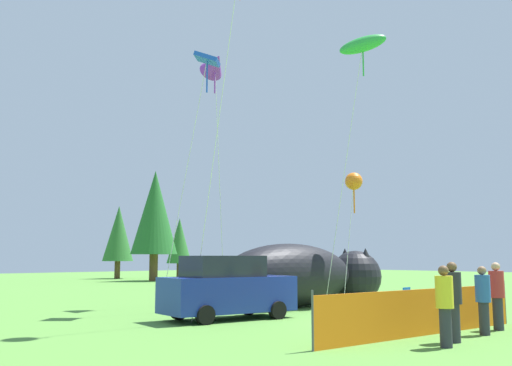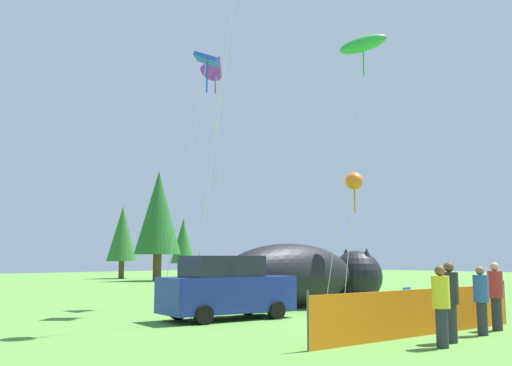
% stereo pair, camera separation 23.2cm
% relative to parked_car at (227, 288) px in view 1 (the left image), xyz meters
% --- Properties ---
extents(ground_plane, '(120.00, 120.00, 0.00)m').
position_rel_parked_car_xyz_m(ground_plane, '(2.82, -3.50, -0.98)').
color(ground_plane, '#548C38').
extents(parked_car, '(4.48, 2.35, 2.00)m').
position_rel_parked_car_xyz_m(parked_car, '(0.00, 0.00, 0.00)').
color(parked_car, navy).
rests_on(parked_car, ground).
extents(folding_chair, '(0.55, 0.55, 0.89)m').
position_rel_parked_car_xyz_m(folding_chair, '(6.16, -2.82, -0.47)').
color(folding_chair, '#1959A5').
rests_on(folding_chair, ground).
extents(inflatable_cat, '(8.38, 2.83, 2.49)m').
position_rel_parked_car_xyz_m(inflatable_cat, '(5.35, 1.52, 0.17)').
color(inflatable_cat, black).
rests_on(inflatable_cat, ground).
extents(safety_fence, '(7.97, 0.70, 1.27)m').
position_rel_parked_car_xyz_m(safety_fence, '(1.29, -6.24, -0.40)').
color(safety_fence, orange).
rests_on(safety_fence, ground).
extents(spectator_in_yellow_shirt, '(0.40, 0.40, 1.82)m').
position_rel_parked_car_xyz_m(spectator_in_yellow_shirt, '(3.63, -7.07, 0.02)').
color(spectator_in_yellow_shirt, '#2D2D38').
rests_on(spectator_in_yellow_shirt, ground).
extents(spectator_in_white_shirt, '(0.40, 0.40, 1.85)m').
position_rel_parked_car_xyz_m(spectator_in_white_shirt, '(0.66, -7.35, 0.03)').
color(spectator_in_white_shirt, '#2D2D38').
rests_on(spectator_in_white_shirt, ground).
extents(spectator_in_black_shirt, '(0.38, 0.38, 1.73)m').
position_rel_parked_car_xyz_m(spectator_in_black_shirt, '(2.40, -7.25, -0.03)').
color(spectator_in_black_shirt, '#2D2D38').
rests_on(spectator_in_black_shirt, ground).
extents(spectator_in_red_shirt, '(0.39, 0.39, 1.78)m').
position_rel_parked_car_xyz_m(spectator_in_red_shirt, '(-0.17, -7.58, -0.01)').
color(spectator_in_red_shirt, '#2D2D38').
rests_on(spectator_in_red_shirt, ground).
extents(kite_green_fish, '(1.83, 2.35, 10.94)m').
position_rel_parked_car_xyz_m(kite_green_fish, '(6.11, -1.07, 9.35)').
color(kite_green_fish, silver).
rests_on(kite_green_fish, ground).
extents(kite_orange_flower, '(1.52, 0.71, 5.37)m').
position_rel_parked_car_xyz_m(kite_orange_flower, '(6.64, -0.09, 4.01)').
color(kite_orange_flower, silver).
rests_on(kite_orange_flower, ground).
extents(kite_blue_box, '(1.91, 1.60, 9.67)m').
position_rel_parked_car_xyz_m(kite_blue_box, '(0.98, 2.45, 8.24)').
color(kite_blue_box, silver).
rests_on(kite_blue_box, ground).
extents(kite_purple_delta, '(2.23, 1.90, 10.85)m').
position_rel_parked_car_xyz_m(kite_purple_delta, '(2.91, 4.30, 9.17)').
color(kite_purple_delta, silver).
rests_on(kite_purple_delta, ground).
extents(horizon_tree_east, '(3.84, 3.84, 9.17)m').
position_rel_parked_car_xyz_m(horizon_tree_east, '(14.47, 26.31, 4.65)').
color(horizon_tree_east, brown).
rests_on(horizon_tree_east, ground).
extents(horizon_tree_west, '(2.38, 2.38, 5.69)m').
position_rel_parked_car_xyz_m(horizon_tree_west, '(20.55, 31.20, 2.52)').
color(horizon_tree_west, brown).
rests_on(horizon_tree_west, ground).
extents(horizon_tree_mid, '(2.79, 2.79, 6.66)m').
position_rel_parked_car_xyz_m(horizon_tree_mid, '(14.92, 32.94, 3.11)').
color(horizon_tree_mid, brown).
rests_on(horizon_tree_mid, ground).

